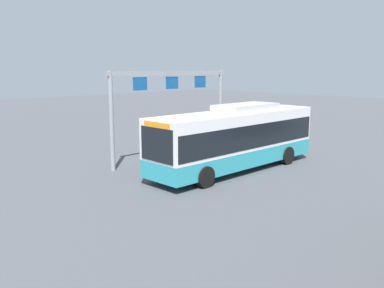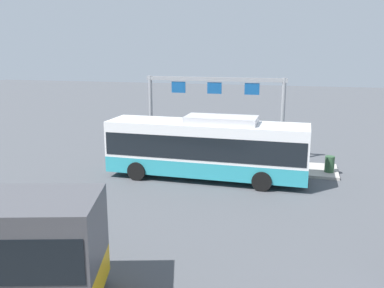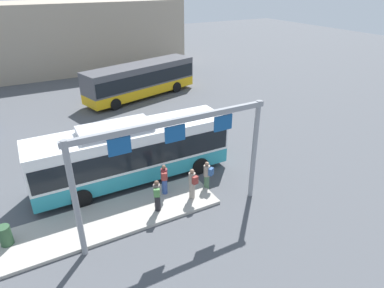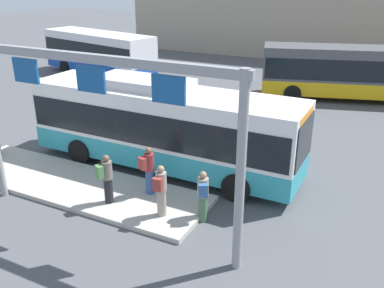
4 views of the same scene
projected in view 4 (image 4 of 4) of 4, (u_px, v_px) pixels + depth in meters
The scene contains 11 objects.
ground_plane at pixel (164, 166), 16.48m from camera, with size 120.00×120.00×0.00m, color #4C4F54.
platform_curb at pixel (74, 184), 14.92m from camera, with size 10.00×2.80×0.16m, color #B2ADA3.
bus_main at pixel (162, 123), 15.80m from camera, with size 10.71×2.77×3.46m.
bus_background_left at pixel (358, 70), 24.53m from camera, with size 11.27×5.43×3.10m.
bus_background_right at pixel (99, 51), 30.43m from camera, with size 9.86×4.53×3.10m.
person_boarding at pixel (161, 190), 12.54m from camera, with size 0.38×0.56×1.67m.
person_waiting_near at pixel (149, 169), 13.82m from camera, with size 0.49×0.60×1.67m.
person_waiting_mid at pixel (203, 195), 12.54m from camera, with size 0.51×0.60×1.67m.
person_waiting_far at pixel (107, 178), 13.26m from camera, with size 0.50×0.60×1.67m.
platform_sign_gantry at pixel (93, 107), 11.22m from camera, with size 8.88×0.24×5.20m.
station_building at pixel (307, 11), 37.87m from camera, with size 31.90×8.00×7.75m, color tan.
Camera 4 is at (7.66, -12.84, 7.09)m, focal length 39.13 mm.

